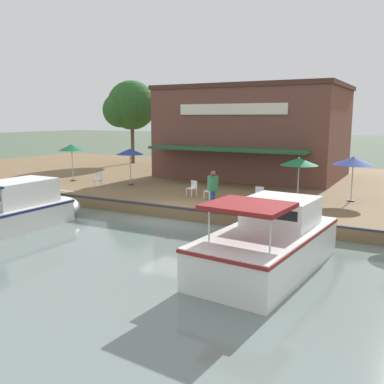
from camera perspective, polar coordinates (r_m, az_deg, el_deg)
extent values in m
plane|color=#4C5B47|center=(20.67, -2.70, -3.84)|extent=(220.00, 220.00, 0.00)
cube|color=brown|center=(30.38, 8.07, 1.09)|extent=(22.00, 56.00, 0.60)
cube|color=#2D2D33|center=(20.61, -2.57, -2.03)|extent=(0.20, 50.40, 0.10)
cube|color=brown|center=(32.28, 8.24, 7.71)|extent=(8.60, 12.47, 6.24)
cube|color=#472A23|center=(32.32, 8.39, 13.51)|extent=(8.78, 12.72, 0.30)
cube|color=#235633|center=(27.51, 4.41, 5.70)|extent=(1.80, 10.60, 0.16)
cube|color=silver|center=(28.23, 5.21, 10.95)|extent=(0.08, 7.48, 0.70)
cylinder|color=#B7B7B7|center=(22.25, 13.97, 1.30)|extent=(0.06, 0.06, 2.18)
cylinder|color=#2D2D33|center=(22.43, 13.86, -1.38)|extent=(0.36, 0.36, 0.06)
cone|color=#19663D|center=(22.12, 14.08, 3.96)|extent=(1.91, 1.91, 0.37)
cone|color=silver|center=(22.12, 14.08, 4.01)|extent=(1.18, 1.18, 0.30)
sphere|color=silver|center=(22.11, 14.10, 4.43)|extent=(0.08, 0.08, 0.08)
cylinder|color=#B7B7B7|center=(23.60, 20.57, 1.43)|extent=(0.06, 0.06, 2.18)
cylinder|color=#2D2D33|center=(23.77, 20.41, -1.09)|extent=(0.36, 0.36, 0.06)
cone|color=navy|center=(23.48, 20.72, 3.91)|extent=(2.07, 2.07, 0.42)
cone|color=yellow|center=(23.48, 20.72, 3.96)|extent=(1.28, 1.28, 0.33)
sphere|color=yellow|center=(23.46, 20.75, 4.42)|extent=(0.08, 0.08, 0.08)
cylinder|color=#B7B7B7|center=(30.44, -15.66, 3.65)|extent=(0.06, 0.06, 2.36)
cylinder|color=#2D2D33|center=(30.58, -15.56, 1.51)|extent=(0.36, 0.36, 0.06)
cone|color=#19663D|center=(30.35, -15.76, 5.75)|extent=(1.79, 1.79, 0.42)
cone|color=silver|center=(30.35, -15.76, 5.79)|extent=(1.11, 1.11, 0.34)
sphere|color=silver|center=(30.34, -15.77, 6.15)|extent=(0.08, 0.08, 0.08)
cylinder|color=#B7B7B7|center=(27.83, -8.22, 3.20)|extent=(0.06, 0.06, 2.21)
cylinder|color=#2D2D33|center=(27.98, -8.16, 1.02)|extent=(0.36, 0.36, 0.06)
cone|color=navy|center=(27.73, -8.27, 5.36)|extent=(1.74, 1.74, 0.37)
cone|color=white|center=(27.73, -8.27, 5.40)|extent=(1.08, 1.08, 0.30)
sphere|color=white|center=(27.72, -8.28, 5.74)|extent=(0.08, 0.08, 0.08)
cube|color=white|center=(22.61, 2.32, -0.54)|extent=(0.05, 0.05, 0.42)
cube|color=white|center=(22.90, 1.64, -0.40)|extent=(0.05, 0.05, 0.42)
cube|color=white|center=(22.88, 3.05, -0.42)|extent=(0.05, 0.05, 0.42)
cube|color=white|center=(23.17, 2.37, -0.28)|extent=(0.05, 0.05, 0.42)
cube|color=white|center=(22.85, 2.35, 0.11)|extent=(0.57, 0.57, 0.05)
cube|color=white|center=(22.95, 2.72, 0.72)|extent=(0.19, 0.43, 0.40)
cube|color=white|center=(21.63, 9.11, -1.14)|extent=(0.04, 0.04, 0.42)
cube|color=white|center=(21.76, 8.12, -1.04)|extent=(0.04, 0.04, 0.42)
cube|color=white|center=(22.00, 9.46, -0.96)|extent=(0.04, 0.04, 0.42)
cube|color=white|center=(22.13, 8.49, -0.87)|extent=(0.04, 0.04, 0.42)
cube|color=white|center=(21.84, 8.81, -0.46)|extent=(0.44, 0.44, 0.05)
cube|color=white|center=(21.99, 9.01, 0.20)|extent=(0.04, 0.44, 0.40)
cube|color=white|center=(23.46, -0.06, -0.15)|extent=(0.05, 0.05, 0.42)
cube|color=white|center=(23.74, -0.74, -0.03)|extent=(0.05, 0.05, 0.42)
cube|color=white|center=(23.74, 0.62, -0.03)|extent=(0.05, 0.05, 0.42)
cube|color=white|center=(24.02, -0.06, 0.09)|extent=(0.05, 0.05, 0.42)
cube|color=white|center=(23.71, -0.06, 0.48)|extent=(0.55, 0.55, 0.05)
cube|color=white|center=(23.81, 0.28, 1.07)|extent=(0.16, 0.43, 0.40)
cube|color=white|center=(27.38, -12.18, 1.08)|extent=(0.05, 0.05, 0.42)
cube|color=white|center=(27.51, -12.98, 1.09)|extent=(0.05, 0.05, 0.42)
cube|color=white|center=(27.75, -11.93, 1.21)|extent=(0.05, 0.05, 0.42)
cube|color=white|center=(27.88, -12.71, 1.22)|extent=(0.05, 0.05, 0.42)
cube|color=white|center=(27.60, -12.47, 1.59)|extent=(0.57, 0.57, 0.05)
cube|color=white|center=(27.75, -12.35, 2.11)|extent=(0.21, 0.42, 0.40)
cylinder|color=#2D5193|center=(20.29, 2.64, -1.09)|extent=(0.13, 0.13, 0.89)
cylinder|color=#2D5193|center=(20.43, 2.93, -1.02)|extent=(0.13, 0.13, 0.89)
cylinder|color=#337547|center=(20.22, 2.81, 1.15)|extent=(0.52, 0.52, 0.70)
sphere|color=brown|center=(20.16, 2.82, 2.47)|extent=(0.24, 0.24, 0.24)
ellipsoid|color=silver|center=(21.98, -17.68, -1.91)|extent=(2.34, 2.37, 1.01)
cube|color=white|center=(20.47, -22.14, -0.04)|extent=(3.10, 2.03, 1.08)
cylinder|color=silver|center=(22.02, -17.28, 0.27)|extent=(0.09, 1.95, 0.04)
cube|color=white|center=(13.99, 9.96, -7.69)|extent=(6.28, 3.22, 1.28)
ellipsoid|color=white|center=(16.71, 14.15, -4.92)|extent=(2.36, 2.74, 1.28)
cube|color=maroon|center=(13.83, 10.03, -5.47)|extent=(6.36, 3.27, 0.10)
cube|color=white|center=(14.66, 11.76, -2.48)|extent=(2.24, 2.33, 0.91)
cube|color=black|center=(13.73, 10.21, -2.79)|extent=(0.22, 1.89, 0.32)
cube|color=maroon|center=(12.30, 7.52, -1.86)|extent=(2.18, 2.46, 0.13)
cylinder|color=silver|center=(11.51, 10.40, -5.48)|extent=(0.05, 0.05, 1.06)
cylinder|color=silver|center=(12.34, 2.29, -4.27)|extent=(0.05, 0.05, 1.06)
cylinder|color=#473323|center=(27.96, -22.06, 1.11)|extent=(0.18, 0.18, 0.76)
cylinder|color=#2D2D33|center=(27.91, -22.11, 1.92)|extent=(0.22, 0.22, 0.04)
cylinder|color=brown|center=(41.12, -7.92, 6.41)|extent=(0.34, 0.34, 3.72)
sphere|color=#285623|center=(41.07, -8.04, 11.38)|extent=(4.55, 4.55, 4.55)
sphere|color=#285623|center=(40.74, -9.58, 10.71)|extent=(3.18, 3.18, 3.18)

